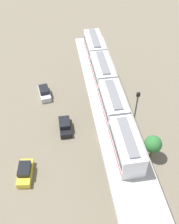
% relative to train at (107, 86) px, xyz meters
% --- Properties ---
extents(ground_plane, '(120.00, 120.00, 0.00)m').
position_rel_train_xyz_m(ground_plane, '(0.00, -1.70, -9.22)').
color(ground_plane, '#706654').
extents(viaduct, '(5.20, 35.80, 7.69)m').
position_rel_train_xyz_m(viaduct, '(0.00, -1.70, -3.22)').
color(viaduct, '#B7B2AA').
rests_on(viaduct, ground).
extents(train, '(2.64, 27.45, 3.24)m').
position_rel_train_xyz_m(train, '(0.00, 0.00, 0.00)').
color(train, silver).
rests_on(train, viaduct).
extents(parked_car_black, '(1.81, 4.21, 1.76)m').
position_rel_train_xyz_m(parked_car_black, '(-6.31, 1.31, -8.48)').
color(parked_car_black, black).
rests_on(parked_car_black, ground).
extents(parked_car_yellow, '(2.34, 4.40, 1.76)m').
position_rel_train_xyz_m(parked_car_yellow, '(-12.58, -6.43, -8.48)').
color(parked_car_yellow, yellow).
rests_on(parked_car_yellow, ground).
extents(parked_car_silver, '(2.39, 4.42, 1.76)m').
position_rel_train_xyz_m(parked_car_silver, '(-9.28, 10.12, -8.48)').
color(parked_car_silver, '#B2B5BA').
rests_on(parked_car_silver, ground).
extents(tree_near_viaduct, '(2.53, 2.53, 4.23)m').
position_rel_train_xyz_m(tree_near_viaduct, '(5.63, -6.12, -6.30)').
color(tree_near_viaduct, brown).
rests_on(tree_near_viaduct, ground).
extents(signal_post, '(0.44, 0.28, 10.29)m').
position_rel_train_xyz_m(signal_post, '(3.40, -3.15, -3.55)').
color(signal_post, '#4C4C51').
rests_on(signal_post, ground).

